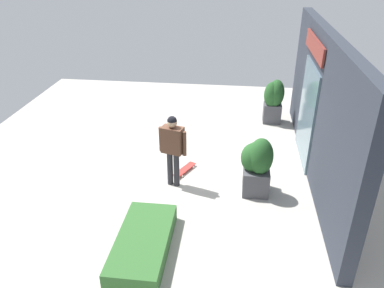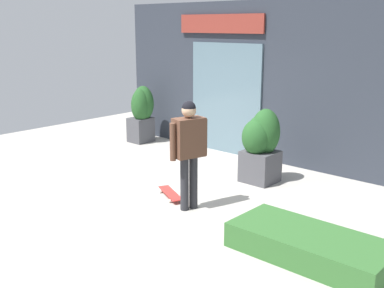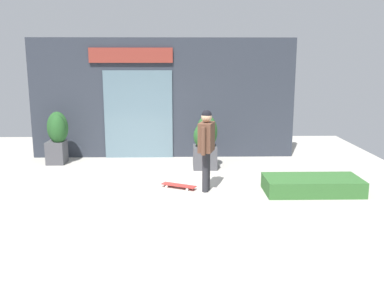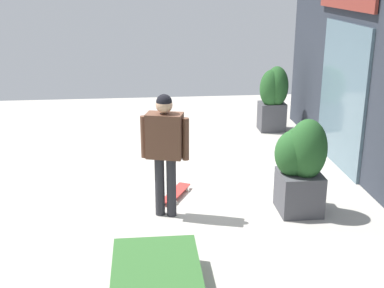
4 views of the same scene
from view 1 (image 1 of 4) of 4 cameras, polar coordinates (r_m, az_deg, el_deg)
name	(u,v)px [view 1 (image 1 of 4)]	position (r m, az deg, el deg)	size (l,w,h in m)	color
ground_plane	(189,162)	(9.60, -0.44, -2.74)	(12.00, 12.00, 0.00)	#B2ADA3
building_facade	(320,107)	(9.05, 18.54, 5.20)	(7.20, 0.31, 3.25)	#2D333D
skateboarder	(173,144)	(8.24, -2.90, 0.00)	(0.38, 0.62, 1.69)	#28282D
skateboard	(185,169)	(9.19, -1.11, -3.81)	(0.76, 0.50, 0.08)	red
planter_box_left	(257,163)	(8.24, 9.63, -2.83)	(0.60, 0.67, 1.33)	#47474C
planter_box_right	(274,99)	(11.72, 12.07, 6.54)	(0.54, 0.60, 1.36)	#47474C
hedge_ledge	(143,243)	(7.04, -7.30, -14.50)	(1.94, 0.90, 0.32)	#33662D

